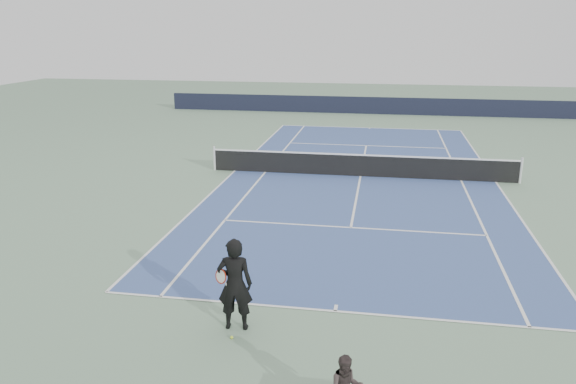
# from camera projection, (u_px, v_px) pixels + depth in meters

# --- Properties ---
(ground) EXTENTS (80.00, 80.00, 0.00)m
(ground) POSITION_uv_depth(u_px,v_px,m) (360.00, 176.00, 23.73)
(ground) COLOR gray
(court_surface) EXTENTS (10.97, 23.77, 0.01)m
(court_surface) POSITION_uv_depth(u_px,v_px,m) (360.00, 176.00, 23.73)
(court_surface) COLOR #395088
(court_surface) RESTS_ON ground
(tennis_net) EXTENTS (12.90, 0.10, 1.07)m
(tennis_net) POSITION_uv_depth(u_px,v_px,m) (361.00, 165.00, 23.59)
(tennis_net) COLOR silver
(tennis_net) RESTS_ON ground
(windscreen_far) EXTENTS (30.00, 0.25, 1.20)m
(windscreen_far) POSITION_uv_depth(u_px,v_px,m) (373.00, 105.00, 40.46)
(windscreen_far) COLOR black
(windscreen_far) RESTS_ON ground
(tennis_player) EXTENTS (0.86, 0.62, 2.01)m
(tennis_player) POSITION_uv_depth(u_px,v_px,m) (235.00, 284.00, 11.57)
(tennis_player) COLOR black
(tennis_player) RESTS_ON ground
(tennis_ball) EXTENTS (0.06, 0.06, 0.06)m
(tennis_ball) POSITION_uv_depth(u_px,v_px,m) (232.00, 337.00, 11.41)
(tennis_ball) COLOR #C2DA2C
(tennis_ball) RESTS_ON ground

